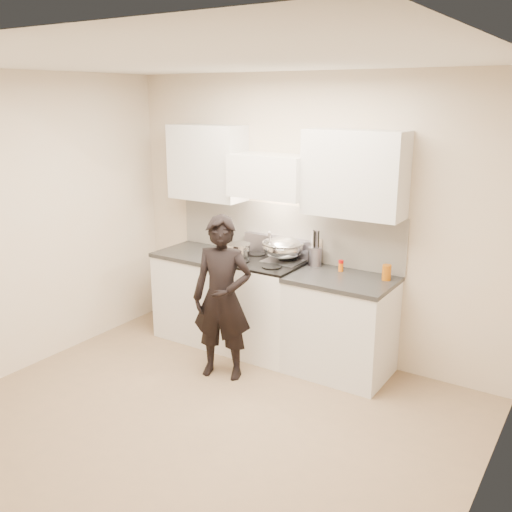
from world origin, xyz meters
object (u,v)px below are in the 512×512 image
at_px(stove, 263,306).
at_px(person, 222,298).
at_px(utensil_crock, 315,255).
at_px(wok, 283,248).
at_px(counter_right, 340,325).

height_order(stove, person, person).
distance_m(stove, utensil_crock, 0.74).
relative_size(wok, utensil_crock, 1.46).
height_order(utensil_crock, person, person).
relative_size(stove, counter_right, 1.04).
bearing_deg(stove, counter_right, 0.00).
bearing_deg(counter_right, wok, 169.81).
distance_m(counter_right, person, 1.11).
xyz_separation_m(counter_right, wok, (-0.69, 0.12, 0.61)).
bearing_deg(counter_right, stove, -180.00).
distance_m(wok, utensil_crock, 0.32).
xyz_separation_m(wok, person, (-0.18, -0.75, -0.32)).
height_order(stove, wok, wok).
relative_size(counter_right, wok, 1.86).
distance_m(stove, counter_right, 0.83).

